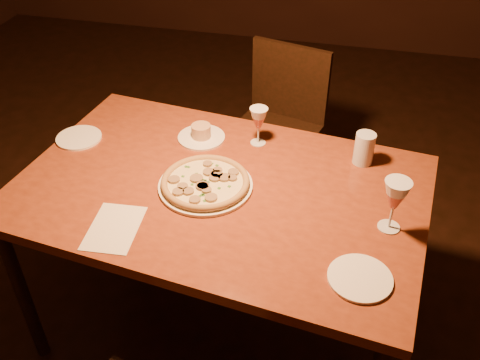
# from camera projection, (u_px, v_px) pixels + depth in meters

# --- Properties ---
(floor) EXTENTS (7.00, 7.00, 0.00)m
(floor) POSITION_uv_depth(u_px,v_px,m) (172.00, 329.00, 2.54)
(floor) COLOR black
(floor) RESTS_ON ground
(dining_table) EXTENTS (1.67, 1.18, 0.84)m
(dining_table) POSITION_uv_depth(u_px,v_px,m) (220.00, 201.00, 2.11)
(dining_table) COLOR #93401F
(dining_table) RESTS_ON floor
(chair_far) EXTENTS (0.56, 0.56, 0.95)m
(chair_far) POSITION_uv_depth(u_px,v_px,m) (278.00, 123.00, 3.00)
(chair_far) COLOR black
(chair_far) RESTS_ON floor
(pizza_plate) EXTENTS (0.36, 0.36, 0.04)m
(pizza_plate) POSITION_uv_depth(u_px,v_px,m) (205.00, 183.00, 2.04)
(pizza_plate) COLOR white
(pizza_plate) RESTS_ON dining_table
(ramekin_saucer) EXTENTS (0.21, 0.21, 0.07)m
(ramekin_saucer) POSITION_uv_depth(u_px,v_px,m) (201.00, 134.00, 2.31)
(ramekin_saucer) COLOR white
(ramekin_saucer) RESTS_ON dining_table
(wine_glass_far) EXTENTS (0.08, 0.08, 0.17)m
(wine_glass_far) POSITION_uv_depth(u_px,v_px,m) (258.00, 126.00, 2.25)
(wine_glass_far) COLOR #BF574F
(wine_glass_far) RESTS_ON dining_table
(wine_glass_right) EXTENTS (0.09, 0.09, 0.20)m
(wine_glass_right) POSITION_uv_depth(u_px,v_px,m) (394.00, 205.00, 1.81)
(wine_glass_right) COLOR #BF574F
(wine_glass_right) RESTS_ON dining_table
(water_tumbler) EXTENTS (0.08, 0.08, 0.13)m
(water_tumbler) POSITION_uv_depth(u_px,v_px,m) (364.00, 148.00, 2.15)
(water_tumbler) COLOR silver
(water_tumbler) RESTS_ON dining_table
(side_plate_left) EXTENTS (0.20, 0.20, 0.01)m
(side_plate_left) POSITION_uv_depth(u_px,v_px,m) (79.00, 138.00, 2.32)
(side_plate_left) COLOR white
(side_plate_left) RESTS_ON dining_table
(side_plate_near) EXTENTS (0.21, 0.21, 0.01)m
(side_plate_near) POSITION_uv_depth(u_px,v_px,m) (360.00, 278.00, 1.68)
(side_plate_near) COLOR white
(side_plate_near) RESTS_ON dining_table
(menu_card) EXTENTS (0.19, 0.26, 0.00)m
(menu_card) POSITION_uv_depth(u_px,v_px,m) (114.00, 228.00, 1.87)
(menu_card) COLOR silver
(menu_card) RESTS_ON dining_table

